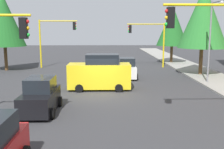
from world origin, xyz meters
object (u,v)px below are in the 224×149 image
at_px(traffic_signal_near_left, 220,40).
at_px(tree_opposite_side, 3,20).
at_px(street_lamp_curbside, 212,33).
at_px(tree_roadside_far, 172,26).
at_px(car_black, 40,97).
at_px(traffic_signal_far_left, 149,36).
at_px(delivery_van_yellow, 100,73).
at_px(car_white, 127,69).
at_px(tree_roadside_mid, 203,17).
at_px(traffic_signal_far_right, 55,34).

relative_size(traffic_signal_near_left, tree_opposite_side, 0.68).
bearing_deg(tree_opposite_side, street_lamp_curbside, 67.45).
bearing_deg(tree_roadside_far, car_black, -30.60).
relative_size(traffic_signal_far_left, delivery_van_yellow, 1.13).
distance_m(traffic_signal_far_left, street_lamp_curbside, 10.99).
xyz_separation_m(traffic_signal_near_left, street_lamp_curbside, (-9.61, 3.47, 0.18)).
bearing_deg(car_white, tree_roadside_far, 147.42).
distance_m(traffic_signal_near_left, tree_roadside_far, 24.31).
bearing_deg(tree_roadside_mid, tree_opposite_side, -100.78).
relative_size(traffic_signal_far_right, street_lamp_curbside, 0.82).
bearing_deg(traffic_signal_far_left, car_black, -26.92).
height_order(traffic_signal_far_right, car_black, traffic_signal_far_right).
bearing_deg(traffic_signal_far_left, traffic_signal_near_left, 0.22).
bearing_deg(traffic_signal_far_left, car_white, -24.59).
distance_m(traffic_signal_near_left, tree_opposite_side, 24.62).
xyz_separation_m(tree_roadside_mid, car_black, (11.68, -13.32, -4.93)).
bearing_deg(tree_roadside_far, tree_roadside_mid, 2.86).
xyz_separation_m(traffic_signal_far_right, traffic_signal_near_left, (20.00, 11.45, 0.09)).
bearing_deg(delivery_van_yellow, car_white, 153.07).
distance_m(traffic_signal_far_right, street_lamp_curbside, 18.18).
xyz_separation_m(delivery_van_yellow, car_white, (-4.89, 2.48, -0.39)).
distance_m(traffic_signal_far_right, delivery_van_yellow, 13.55).
relative_size(car_white, car_black, 0.97).
height_order(delivery_van_yellow, car_black, delivery_van_yellow).
bearing_deg(car_white, street_lamp_curbside, 64.24).
distance_m(tree_opposite_side, tree_roadside_far, 21.37).
xyz_separation_m(traffic_signal_far_left, tree_roadside_far, (-4.00, 3.85, 1.24)).
bearing_deg(traffic_signal_near_left, tree_roadside_mid, 163.05).
height_order(traffic_signal_far_right, traffic_signal_near_left, traffic_signal_near_left).
relative_size(traffic_signal_far_right, car_black, 1.53).
relative_size(traffic_signal_far_right, tree_roadside_far, 0.75).
relative_size(tree_opposite_side, tree_roadside_far, 1.12).
height_order(traffic_signal_near_left, delivery_van_yellow, traffic_signal_near_left).
distance_m(street_lamp_curbside, tree_opposite_side, 21.92).
relative_size(street_lamp_curbside, tree_roadside_mid, 0.79).
bearing_deg(delivery_van_yellow, tree_roadside_mid, 120.76).
height_order(traffic_signal_far_left, traffic_signal_near_left, traffic_signal_near_left).
xyz_separation_m(traffic_signal_near_left, tree_opposite_side, (-18.00, -16.73, 1.55)).
distance_m(delivery_van_yellow, car_white, 5.50).
height_order(street_lamp_curbside, car_black, street_lamp_curbside).
height_order(traffic_signal_far_left, street_lamp_curbside, street_lamp_curbside).
distance_m(traffic_signal_far_left, tree_roadside_far, 5.69).
xyz_separation_m(tree_roadside_mid, car_white, (1.11, -7.60, -4.93)).
distance_m(tree_roadside_far, delivery_van_yellow, 19.03).
xyz_separation_m(traffic_signal_far_right, car_white, (7.11, 8.11, -3.19)).
xyz_separation_m(tree_roadside_mid, tree_roadside_far, (-10.00, -0.50, -0.74)).
height_order(traffic_signal_near_left, tree_opposite_side, tree_opposite_side).
relative_size(traffic_signal_far_right, delivery_van_yellow, 1.20).
height_order(tree_roadside_far, car_white, tree_roadside_far).
xyz_separation_m(street_lamp_curbside, car_black, (7.29, -12.52, -3.45)).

